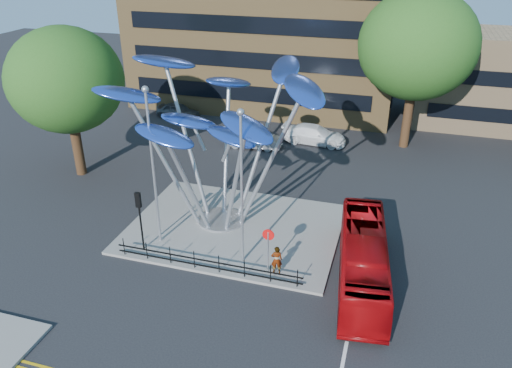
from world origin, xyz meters
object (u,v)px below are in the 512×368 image
(street_lamp_left, at_px, (152,155))
(pedestrian, at_px, (277,260))
(tree_left, at_px, (66,80))
(parked_car_left, at_px, (178,111))
(tree_right, at_px, (418,46))
(red_bus, at_px, (363,260))
(leaf_sculpture, at_px, (217,112))
(parked_car_right, at_px, (315,135))
(street_lamp_right, at_px, (242,175))
(parked_car_mid, at_px, (254,139))
(no_entry_sign_island, at_px, (268,243))
(traffic_light_island, at_px, (139,209))

(street_lamp_left, height_order, pedestrian, street_lamp_left)
(tree_left, relative_size, parked_car_left, 2.49)
(tree_right, relative_size, red_bus, 1.32)
(leaf_sculpture, height_order, parked_car_right, leaf_sculpture)
(tree_right, relative_size, leaf_sculpture, 0.95)
(street_lamp_right, xyz_separation_m, parked_car_mid, (-4.07, 15.23, -4.36))
(tree_right, height_order, parked_car_left, tree_right)
(leaf_sculpture, relative_size, street_lamp_right, 1.53)
(no_entry_sign_island, distance_m, parked_car_left, 25.06)
(traffic_light_island, bearing_deg, parked_car_mid, 84.80)
(street_lamp_left, xyz_separation_m, parked_car_mid, (0.93, 14.73, -4.62))
(leaf_sculpture, bearing_deg, parked_car_left, 122.32)
(tree_right, relative_size, traffic_light_island, 3.54)
(parked_car_left, bearing_deg, street_lamp_left, -149.48)
(street_lamp_right, xyz_separation_m, red_bus, (6.10, 0.26, -3.82))
(red_bus, xyz_separation_m, pedestrian, (-4.15, -0.76, -0.35))
(street_lamp_right, xyz_separation_m, pedestrian, (1.95, -0.50, -4.17))
(traffic_light_island, relative_size, parked_car_left, 0.83)
(tree_left, height_order, street_lamp_right, tree_left)
(pedestrian, relative_size, parked_car_left, 0.37)
(traffic_light_island, bearing_deg, tree_left, 140.19)
(tree_right, distance_m, parked_car_right, 10.26)
(leaf_sculpture, relative_size, pedestrian, 8.21)
(parked_car_mid, bearing_deg, pedestrian, -162.21)
(parked_car_left, bearing_deg, parked_car_right, -91.98)
(tree_left, height_order, parked_car_mid, tree_left)
(parked_car_left, distance_m, parked_car_right, 13.55)
(street_lamp_left, distance_m, traffic_light_island, 2.96)
(leaf_sculpture, xyz_separation_m, pedestrian, (4.52, -4.18, -5.95))
(leaf_sculpture, xyz_separation_m, traffic_light_island, (-2.93, -4.18, -4.26))
(tree_right, xyz_separation_m, street_lamp_left, (-12.50, -18.50, -2.68))
(tree_left, height_order, parked_car_left, tree_left)
(street_lamp_left, height_order, traffic_light_island, street_lamp_left)
(pedestrian, bearing_deg, traffic_light_island, -17.94)
(parked_car_left, bearing_deg, parked_car_mid, -109.90)
(traffic_light_island, relative_size, pedestrian, 2.21)
(no_entry_sign_island, bearing_deg, parked_car_mid, 109.51)
(tree_right, distance_m, street_lamp_left, 22.49)
(tree_right, relative_size, parked_car_left, 2.92)
(parked_car_right, bearing_deg, street_lamp_right, -178.17)
(tree_left, bearing_deg, parked_car_right, 35.21)
(street_lamp_left, height_order, parked_car_mid, street_lamp_left)
(leaf_sculpture, bearing_deg, traffic_light_island, -125.04)
(street_lamp_left, relative_size, parked_car_right, 1.70)
(leaf_sculpture, xyz_separation_m, parked_car_right, (3.00, 13.86, -6.12))
(parked_car_right, bearing_deg, parked_car_mid, 120.38)
(street_lamp_right, relative_size, parked_car_right, 1.60)
(traffic_light_island, xyz_separation_m, pedestrian, (7.45, 0.00, -1.69))
(tree_right, xyz_separation_m, traffic_light_island, (-13.00, -19.50, -5.42))
(pedestrian, distance_m, parked_car_right, 18.10)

